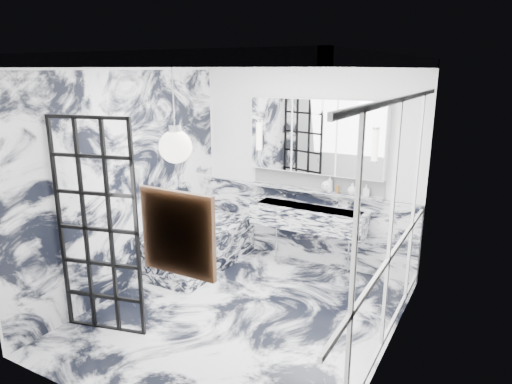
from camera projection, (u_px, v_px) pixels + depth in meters
The scene contains 25 objects.
floor at pixel (241, 314), 5.17m from camera, with size 3.60×3.60×0.00m, color white.
ceiling at pixel (238, 57), 4.44m from camera, with size 3.60×3.60×0.00m, color white.
wall_back at pixel (307, 165), 6.32m from camera, with size 3.60×3.60×0.00m, color white.
wall_front at pixel (111, 254), 3.29m from camera, with size 3.60×3.60×0.00m, color white.
wall_left at pixel (128, 178), 5.56m from camera, with size 3.60×3.60×0.00m, color white.
wall_right at pixel (394, 219), 4.05m from camera, with size 3.60×3.60×0.00m, color white.
marble_clad_back at pixel (304, 225), 6.53m from camera, with size 3.18×0.05×1.05m, color white.
marble_clad_left at pixel (129, 183), 5.57m from camera, with size 0.02×3.56×2.68m, color white.
panel_molding at pixel (391, 229), 4.09m from camera, with size 0.03×3.40×2.30m, color white.
soap_bottle_a at pixel (330, 184), 6.12m from camera, with size 0.09×0.09×0.23m, color #8C5919.
soap_bottle_b at pixel (366, 190), 5.90m from camera, with size 0.07×0.07×0.16m, color #4C4C51.
soap_bottle_c at pixel (353, 189), 5.98m from camera, with size 0.13×0.13×0.16m, color silver.
face_pot at pixel (327, 186), 6.15m from camera, with size 0.15×0.15×0.15m, color white.
amber_bottle at pixel (337, 189), 6.09m from camera, with size 0.04×0.04×0.10m, color #8C5919.
flower_vase at pixel (176, 243), 5.62m from camera, with size 0.08×0.08×0.12m, color silver.
crittall_door at pixel (98, 229), 4.61m from camera, with size 0.88×0.04×2.25m, color black, non-canonical shape.
artwork at pixel (178, 233), 2.98m from camera, with size 0.47×0.05×0.47m, color #C58514.
pendant_light at pixel (175, 147), 3.69m from camera, with size 0.27×0.27×0.27m, color white.
trough_sink at pixel (308, 218), 6.22m from camera, with size 1.60×0.45×0.30m, color silver.
ledge at pixel (314, 191), 6.27m from camera, with size 1.90×0.14×0.04m, color silver.
subway_tile at pixel (316, 180), 6.29m from camera, with size 1.90×0.03×0.23m, color white.
mirror_cabinet at pixel (316, 136), 6.08m from camera, with size 1.90×0.16×1.00m, color white.
sconce_left at pixel (259, 136), 6.40m from camera, with size 0.07×0.07×0.40m, color white.
sconce_right at pixel (375, 145), 5.62m from camera, with size 0.07×0.07×0.40m, color white.
bathtub at pixel (202, 247), 6.41m from camera, with size 0.75×1.65×0.55m, color silver.
Camera 1 is at (2.40, -3.96, 2.69)m, focal length 32.00 mm.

